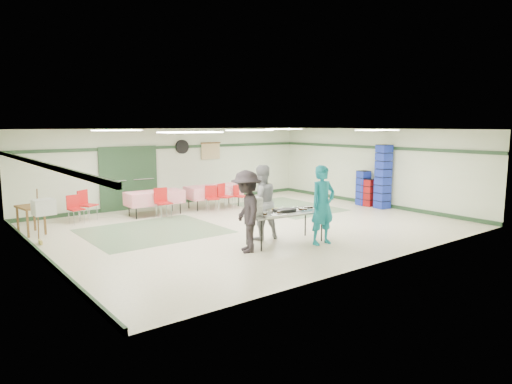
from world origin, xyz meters
TOP-DOWN VIEW (x-y plane):
  - floor at (0.00, 0.00)m, footprint 11.00×11.00m
  - ceiling at (0.00, 0.00)m, footprint 11.00×11.00m
  - wall_back at (0.00, 4.50)m, footprint 11.00×0.00m
  - wall_front at (0.00, -4.50)m, footprint 11.00×0.00m
  - wall_left at (-5.50, 0.00)m, footprint 0.00×9.00m
  - wall_right at (5.50, 0.00)m, footprint 0.00×9.00m
  - trim_back at (0.00, 4.47)m, footprint 11.00×0.06m
  - baseboard_back at (0.00, 4.47)m, footprint 11.00×0.06m
  - trim_left at (-5.47, 0.00)m, footprint 0.06×9.00m
  - baseboard_left at (-5.47, 0.00)m, footprint 0.06×9.00m
  - trim_right at (5.47, 0.00)m, footprint 0.06×9.00m
  - baseboard_right at (5.47, 0.00)m, footprint 0.06×9.00m
  - green_patch_a at (-2.50, 1.00)m, footprint 3.50×3.00m
  - green_patch_b at (2.80, 1.50)m, footprint 2.50×3.50m
  - double_door_left at (-2.20, 4.44)m, footprint 0.90×0.06m
  - double_door_right at (-1.25, 4.44)m, footprint 0.90×0.06m
  - door_frame at (-1.73, 4.42)m, footprint 2.00×0.03m
  - wall_fan at (0.30, 4.44)m, footprint 0.50×0.10m
  - scroll_banner at (1.50, 4.44)m, footprint 0.80×0.02m
  - serving_table at (-0.51, -2.09)m, footprint 2.09×1.03m
  - sheet_tray_right at (0.08, -2.18)m, footprint 0.68×0.54m
  - sheet_tray_mid at (-0.55, -1.98)m, footprint 0.61×0.49m
  - sheet_tray_left at (-1.05, -2.24)m, footprint 0.66×0.53m
  - baking_pan at (-0.54, -2.10)m, footprint 0.51×0.35m
  - foam_box_stack at (-1.33, -1.99)m, footprint 0.29×0.27m
  - volunteer_teal at (0.14, -2.70)m, footprint 0.72×0.50m
  - volunteer_grey at (-0.73, -1.42)m, footprint 1.01×0.84m
  - volunteer_dark at (-1.70, -2.14)m, footprint 1.13×1.37m
  - dining_table_a at (0.72, 3.03)m, footprint 1.96×0.95m
  - dining_table_b at (-1.48, 3.03)m, footprint 1.78×0.83m
  - chair_a at (0.75, 2.46)m, footprint 0.52×0.52m
  - chair_b at (0.27, 2.45)m, footprint 0.50×0.50m
  - chair_c at (1.37, 2.45)m, footprint 0.48×0.48m
  - chair_d at (-1.50, 2.47)m, footprint 0.43×0.43m
  - chair_loose_a at (-3.48, 3.50)m, footprint 0.58×0.58m
  - chair_loose_b at (-3.85, 3.30)m, footprint 0.44×0.44m
  - crate_stack_blue_a at (5.15, -0.66)m, footprint 0.48×0.48m
  - crate_stack_red at (5.15, -0.06)m, footprint 0.41×0.41m
  - crate_stack_blue_b at (5.15, 0.16)m, footprint 0.44×0.44m
  - printer_table at (-5.15, 2.64)m, footprint 0.65×0.89m
  - office_printer at (-5.15, 1.17)m, footprint 0.48×0.43m
  - broom at (-5.23, 1.44)m, footprint 0.04×0.22m

SIDE VIEW (x-z plane):
  - floor at x=0.00m, z-range 0.00..0.00m
  - green_patch_a at x=-2.50m, z-range 0.00..0.01m
  - green_patch_b at x=2.80m, z-range 0.00..0.01m
  - baseboard_back at x=0.00m, z-range 0.00..0.12m
  - baseboard_left at x=-5.47m, z-range 0.00..0.12m
  - baseboard_right at x=5.47m, z-range 0.00..0.12m
  - crate_stack_red at x=5.15m, z-range 0.00..0.95m
  - chair_c at x=1.37m, z-range 0.09..0.88m
  - chair_loose_b at x=-3.85m, z-range 0.09..0.91m
  - chair_b at x=0.27m, z-range 0.09..0.94m
  - chair_a at x=0.75m, z-range 0.10..0.98m
  - chair_loose_a at x=-3.48m, z-range 0.10..1.01m
  - chair_d at x=-1.50m, z-range 0.10..1.02m
  - dining_table_b at x=-1.48m, z-range 0.19..0.95m
  - dining_table_a at x=0.72m, z-range 0.19..0.95m
  - crate_stack_blue_b at x=5.15m, z-range 0.00..1.23m
  - printer_table at x=-5.15m, z-range 0.26..1.00m
  - broom at x=-5.23m, z-range 0.03..1.35m
  - serving_table at x=-0.51m, z-range 0.34..1.10m
  - sheet_tray_right at x=0.08m, z-range 0.76..0.78m
  - sheet_tray_mid at x=-0.55m, z-range 0.76..0.78m
  - sheet_tray_left at x=-1.05m, z-range 0.76..0.78m
  - baking_pan at x=-0.54m, z-range 0.76..0.84m
  - volunteer_dark at x=-1.70m, z-range 0.00..1.84m
  - office_printer at x=-5.15m, z-range 0.75..1.11m
  - volunteer_grey at x=-0.73m, z-range 0.00..1.86m
  - volunteer_teal at x=0.14m, z-range 0.00..1.89m
  - foam_box_stack at x=-1.33m, z-range 0.76..1.18m
  - double_door_left at x=-2.20m, z-range 0.00..2.10m
  - double_door_right at x=-1.25m, z-range 0.00..2.10m
  - door_frame at x=-1.73m, z-range -0.02..2.12m
  - crate_stack_blue_a at x=5.15m, z-range 0.00..2.17m
  - wall_back at x=0.00m, z-range -4.15..6.85m
  - wall_front at x=0.00m, z-range -4.15..6.85m
  - wall_left at x=-5.50m, z-range -3.15..5.85m
  - wall_right at x=5.50m, z-range -3.15..5.85m
  - scroll_banner at x=1.50m, z-range 1.55..2.15m
  - trim_back at x=0.00m, z-range 2.00..2.10m
  - trim_left at x=-5.47m, z-range 2.00..2.10m
  - trim_right at x=5.47m, z-range 2.00..2.10m
  - wall_fan at x=0.30m, z-range 1.80..2.30m
  - ceiling at x=0.00m, z-range 2.70..2.70m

